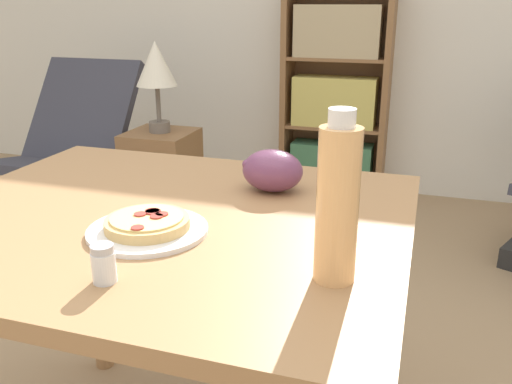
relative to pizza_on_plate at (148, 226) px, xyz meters
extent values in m
cube|color=#A37549|center=(-0.02, 0.10, -0.03)|extent=(1.04, 0.87, 0.03)
cylinder|color=#A37549|center=(-0.48, 0.48, -0.41)|extent=(0.06, 0.06, 0.73)
cylinder|color=#A37549|center=(0.43, 0.48, -0.41)|extent=(0.06, 0.06, 0.73)
cylinder|color=white|center=(0.00, 0.00, -0.01)|extent=(0.23, 0.23, 0.01)
cylinder|color=#DBB26B|center=(0.00, 0.00, 0.01)|extent=(0.16, 0.16, 0.02)
cylinder|color=#EACC7A|center=(0.00, 0.00, 0.02)|extent=(0.14, 0.14, 0.00)
cylinder|color=#A83328|center=(0.00, 0.02, 0.02)|extent=(0.03, 0.03, 0.00)
cylinder|color=#A83328|center=(0.02, 0.02, 0.02)|extent=(0.03, 0.03, 0.00)
cylinder|color=#A83328|center=(0.01, -0.06, 0.02)|extent=(0.02, 0.02, 0.00)
cylinder|color=#A83328|center=(0.02, 0.00, 0.02)|extent=(0.03, 0.03, 0.00)
cylinder|color=#A83328|center=(-0.02, 0.00, 0.02)|extent=(0.02, 0.02, 0.00)
cylinder|color=#A83328|center=(0.00, 0.03, 0.02)|extent=(0.03, 0.03, 0.00)
ellipsoid|color=#6B3856|center=(0.16, 0.31, 0.04)|extent=(0.15, 0.11, 0.10)
sphere|color=#6B3856|center=(0.20, 0.31, 0.02)|extent=(0.02, 0.02, 0.02)
sphere|color=#6B3856|center=(0.18, 0.34, 0.01)|extent=(0.02, 0.02, 0.02)
sphere|color=#6B3856|center=(0.20, 0.34, 0.03)|extent=(0.02, 0.02, 0.02)
sphere|color=#6B3856|center=(0.17, 0.28, 0.05)|extent=(0.02, 0.02, 0.02)
sphere|color=#6B3856|center=(0.13, 0.30, 0.05)|extent=(0.02, 0.02, 0.02)
sphere|color=#6B3856|center=(0.19, 0.34, 0.01)|extent=(0.02, 0.02, 0.02)
sphere|color=#6B3856|center=(0.15, 0.29, 0.02)|extent=(0.02, 0.02, 0.02)
sphere|color=#6B3856|center=(0.10, 0.30, 0.05)|extent=(0.02, 0.02, 0.02)
cylinder|color=#EFB270|center=(0.38, -0.07, 0.11)|extent=(0.07, 0.07, 0.25)
cylinder|color=white|center=(0.38, -0.07, 0.25)|extent=(0.04, 0.04, 0.03)
cylinder|color=white|center=(0.03, -0.20, 0.01)|extent=(0.04, 0.04, 0.05)
cylinder|color=#B7B7BC|center=(0.03, -0.20, 0.04)|extent=(0.04, 0.04, 0.01)
cube|color=black|center=(-1.37, 1.51, -0.72)|extent=(0.56, 0.56, 0.10)
cube|color=#383842|center=(-1.37, 1.43, -0.41)|extent=(0.61, 0.51, 0.14)
cube|color=#383842|center=(-1.36, 1.74, -0.17)|extent=(0.61, 0.42, 0.55)
cube|color=brown|center=(-0.37, 2.52, -0.12)|extent=(0.04, 0.25, 1.30)
cube|color=brown|center=(0.25, 2.52, -0.12)|extent=(0.04, 0.25, 1.30)
cube|color=brown|center=(-0.06, 2.64, -0.12)|extent=(0.65, 0.01, 1.30)
cube|color=brown|center=(-0.06, 2.52, -0.75)|extent=(0.58, 0.24, 0.02)
cube|color=#3D704C|center=(-0.06, 2.50, -0.59)|extent=(0.51, 0.18, 0.30)
cube|color=brown|center=(-0.06, 2.52, -0.33)|extent=(0.58, 0.24, 0.02)
cube|color=#CCBC5B|center=(-0.06, 2.50, -0.17)|extent=(0.51, 0.18, 0.30)
cube|color=brown|center=(-0.06, 2.52, 0.09)|extent=(0.58, 0.24, 0.02)
cube|color=tan|center=(-0.06, 2.50, 0.25)|extent=(0.51, 0.18, 0.30)
cube|color=brown|center=(-0.83, 1.64, -0.50)|extent=(0.34, 0.34, 0.54)
cylinder|color=#665B51|center=(-0.83, 1.64, -0.20)|extent=(0.11, 0.11, 0.06)
cylinder|color=#665B51|center=(-0.83, 1.64, -0.08)|extent=(0.02, 0.02, 0.19)
cone|color=beige|center=(-0.83, 1.64, 0.12)|extent=(0.21, 0.21, 0.22)
camera|label=1|loc=(0.50, -0.86, 0.41)|focal=38.00mm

